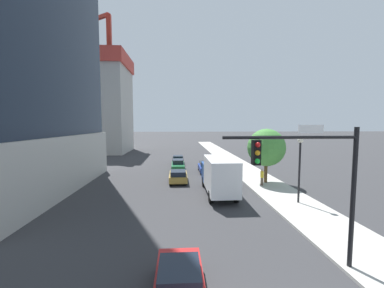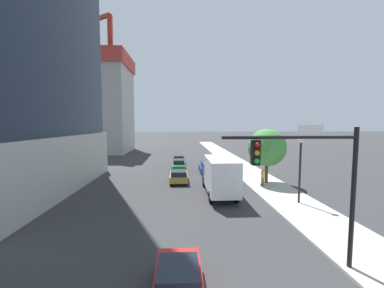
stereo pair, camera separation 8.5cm
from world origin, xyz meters
name	(u,v)px [view 1 (the left image)]	position (x,y,z in m)	size (l,w,h in m)	color
sidewalk	(264,183)	(7.60, 20.00, 0.07)	(4.29, 120.00, 0.15)	#B2AFA8
construction_building	(98,98)	(-19.94, 51.57, 12.30)	(14.23, 14.16, 29.45)	#B2AFA8
traffic_light_pole	(311,170)	(3.92, 4.69, 4.50)	(5.89, 0.48, 6.30)	black
street_lamp	(300,160)	(7.96, 13.37, 3.65)	(0.44, 0.44, 5.27)	black
street_tree	(266,148)	(7.75, 20.14, 3.95)	(4.03, 4.03, 5.83)	brown
car_green	(178,165)	(-1.75, 28.06, 0.78)	(1.76, 4.77, 1.57)	#1E6638
car_blue	(206,167)	(1.96, 26.76, 0.72)	(1.77, 4.39, 1.45)	#233D9E
car_gold	(178,176)	(-1.75, 21.32, 0.71)	(1.95, 4.12, 1.43)	#AD8938
car_red	(179,285)	(-1.75, 3.11, 0.71)	(1.80, 4.33, 1.39)	red
car_black	(178,160)	(-1.75, 33.39, 0.74)	(1.77, 4.36, 1.49)	black
box_truck	(219,174)	(1.96, 16.25, 1.92)	(2.42, 7.64, 3.51)	#1E4799
pedestrian_yellow_shirt	(262,177)	(6.89, 18.83, 1.02)	(0.34, 0.34, 1.71)	brown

